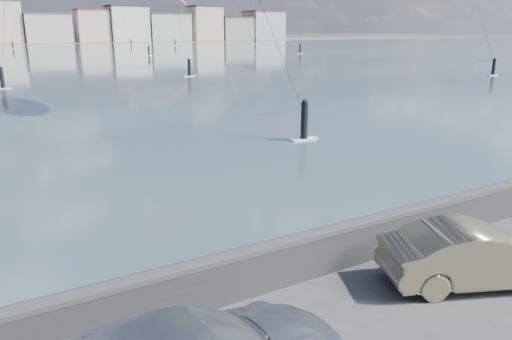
{
  "coord_description": "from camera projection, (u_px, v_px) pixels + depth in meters",
  "views": [
    {
      "loc": [
        -4.54,
        -5.23,
        5.29
      ],
      "look_at": [
        1.0,
        4.0,
        2.2
      ],
      "focal_mm": 35.0,
      "sensor_mm": 36.0,
      "label": 1
    }
  ],
  "objects": [
    {
      "name": "seawall",
      "position": [
        247.0,
        269.0,
        10.08
      ],
      "size": [
        400.0,
        0.36,
        1.08
      ],
      "color": "#28282B",
      "rests_on": "ground"
    },
    {
      "name": "car_champagne",
      "position": [
        477.0,
        255.0,
        10.54
      ],
      "size": [
        4.22,
        2.86,
        1.32
      ],
      "primitive_type": "imported",
      "rotation": [
        0.0,
        0.0,
        1.16
      ],
      "color": "tan",
      "rests_on": "ground"
    }
  ]
}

